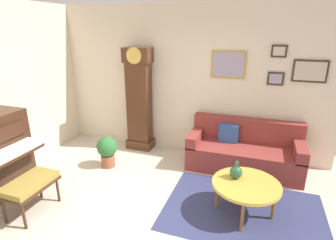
# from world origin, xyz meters

# --- Properties ---
(ground_plane) EXTENTS (6.40, 6.00, 0.10)m
(ground_plane) POSITION_xyz_m (0.00, 0.00, -0.05)
(ground_plane) COLOR beige
(wall_back) EXTENTS (5.30, 0.13, 2.80)m
(wall_back) POSITION_xyz_m (0.02, 2.40, 1.40)
(wall_back) COLOR beige
(wall_back) RESTS_ON ground_plane
(area_rug) EXTENTS (2.10, 1.50, 0.01)m
(area_rug) POSITION_xyz_m (1.28, 0.70, 0.00)
(area_rug) COLOR navy
(area_rug) RESTS_ON ground_plane
(piano_bench) EXTENTS (0.42, 0.70, 0.48)m
(piano_bench) POSITION_xyz_m (-1.39, -0.23, 0.41)
(piano_bench) COLOR #3D2316
(piano_bench) RESTS_ON ground_plane
(grandfather_clock) EXTENTS (0.52, 0.34, 2.03)m
(grandfather_clock) POSITION_xyz_m (-0.91, 2.16, 0.96)
(grandfather_clock) COLOR #4C2B19
(grandfather_clock) RESTS_ON ground_plane
(couch) EXTENTS (1.90, 0.80, 0.84)m
(couch) POSITION_xyz_m (1.17, 1.97, 0.31)
(couch) COLOR maroon
(couch) RESTS_ON ground_plane
(coffee_table) EXTENTS (0.88, 0.88, 0.46)m
(coffee_table) POSITION_xyz_m (1.29, 0.67, 0.43)
(coffee_table) COLOR gold
(coffee_table) RESTS_ON ground_plane
(green_jug) EXTENTS (0.17, 0.17, 0.24)m
(green_jug) POSITION_xyz_m (1.14, 0.76, 0.55)
(green_jug) COLOR #234C33
(green_jug) RESTS_ON coffee_table
(potted_plant) EXTENTS (0.36, 0.36, 0.56)m
(potted_plant) POSITION_xyz_m (-1.11, 1.22, 0.32)
(potted_plant) COLOR #935138
(potted_plant) RESTS_ON ground_plane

